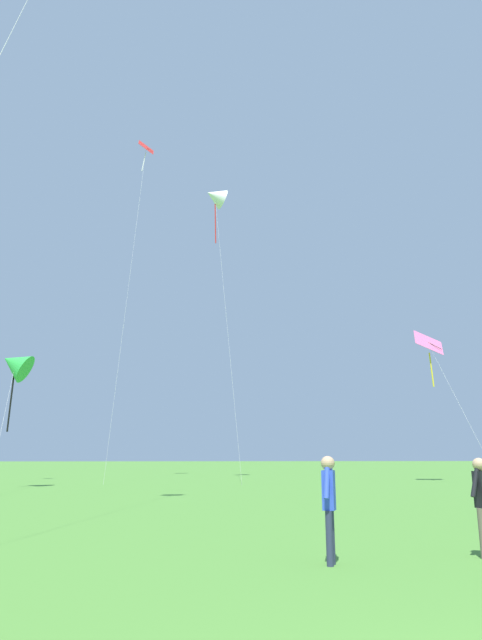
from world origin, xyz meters
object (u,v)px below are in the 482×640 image
Objects in this scene: kite_red_high at (144,161)px; person_foreground_watcher at (329,498)px; kite_white_distant at (215,196)px; person_with_spool at (482,497)px; kite_pink_low at (430,351)px; kite_green_small at (15,364)px.

kite_red_high is 46.38m from person_foreground_watcher.
person_with_spool is at bearing -83.99° from kite_white_distant.
kite_red_high is (-6.47, 1.95, 4.19)m from kite_white_distant.
kite_white_distant is 41.69m from person_with_spool.
kite_pink_low is 33.93m from person_foreground_watcher.
kite_pink_low is 32.41m from person_with_spool.
person_with_spool is (3.65, -34.71, -22.80)m from kite_white_distant.
kite_pink_low is 22.21m from kite_white_distant.
kite_green_small reaches higher than person_foreground_watcher.
kite_pink_low is at bearing 11.04° from kite_green_small.
kite_green_small is 0.31× the size of kite_red_high.
kite_pink_low reaches higher than person_with_spool.
kite_white_distant is (12.13, 11.21, 16.79)m from kite_green_small.
kite_pink_low is at bearing 62.87° from person_foreground_watcher.
kite_green_small is 5.36× the size of person_with_spool.
kite_green_small is 25.41m from kite_red_high.
kite_white_distant reaches higher than person_with_spool.
person_foreground_watcher is (-2.93, -0.37, 0.02)m from person_with_spool.
kite_white_distant is 41.84m from person_foreground_watcher.
kite_pink_low is 6.19× the size of person_foreground_watcher.
kite_green_small is (-27.87, -5.43, -2.23)m from kite_pink_low.
kite_red_high reaches higher than person_with_spool.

